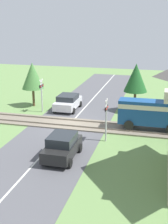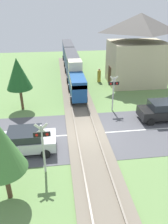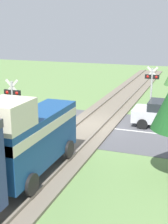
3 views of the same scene
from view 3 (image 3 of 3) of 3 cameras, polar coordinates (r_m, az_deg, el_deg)
The scene contains 6 objects.
ground_plane at distance 18.17m, azimuth 1.34°, elevation -2.66°, with size 60.00×60.00×0.00m, color #66894C.
road_surface at distance 18.17m, azimuth 1.34°, elevation -2.63°, with size 48.00×6.40×0.02m.
track_bed at distance 18.15m, azimuth 1.34°, elevation -2.46°, with size 2.80×48.00×0.24m.
car_near_crossing at distance 18.51m, azimuth 14.97°, elevation -0.30°, with size 3.85×2.05×1.50m.
crossing_signal_west_approach at distance 20.48m, azimuth 12.26°, elevation 4.97°, with size 0.90×0.18×3.19m.
crossing_signal_east_approach at distance 15.66m, azimuth -12.87°, elevation 1.74°, with size 0.90×0.18×3.19m.
Camera 3 is at (-5.49, 16.36, 5.67)m, focal length 50.00 mm.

